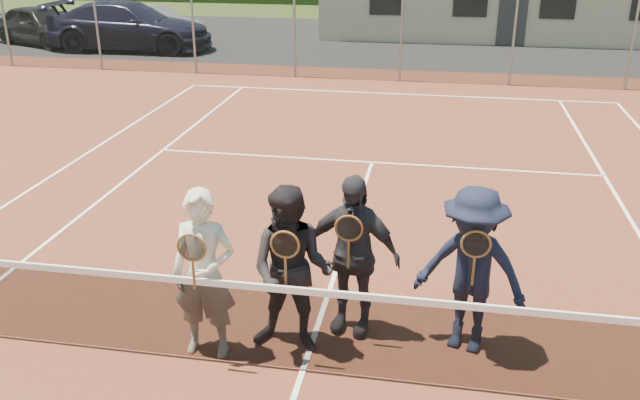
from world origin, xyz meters
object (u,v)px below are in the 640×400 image
(tennis_net, at_px, (303,326))
(player_b, at_px, (292,271))
(car_b, at_px, (152,25))
(car_c, at_px, (130,26))
(player_c, at_px, (352,255))
(player_d, at_px, (471,271))
(car_a, at_px, (41,25))
(player_a, at_px, (204,274))

(tennis_net, distance_m, player_b, 0.57)
(car_b, relative_size, car_c, 0.70)
(tennis_net, relative_size, player_c, 6.49)
(car_c, distance_m, player_b, 18.96)
(car_b, xyz_separation_m, player_d, (11.05, -17.79, 0.27))
(tennis_net, bearing_deg, car_a, 127.36)
(player_a, bearing_deg, tennis_net, -8.84)
(car_c, relative_size, player_b, 3.14)
(car_b, relative_size, player_c, 2.20)
(player_a, bearing_deg, car_b, 114.67)
(car_c, bearing_deg, car_b, -5.24)
(car_a, bearing_deg, car_b, -50.46)
(car_c, xyz_separation_m, player_c, (9.92, -16.00, 0.10))
(player_a, height_order, player_b, same)
(car_b, bearing_deg, player_b, -139.61)
(player_c, bearing_deg, car_a, 129.51)
(car_c, height_order, player_c, player_c)
(car_a, bearing_deg, player_a, -121.85)
(tennis_net, bearing_deg, car_c, 119.56)
(tennis_net, xyz_separation_m, player_c, (0.36, 0.85, 0.38))
(tennis_net, relative_size, player_d, 6.49)
(car_b, xyz_separation_m, player_b, (9.27, -18.12, 0.27))
(car_c, relative_size, player_c, 3.14)
(car_b, xyz_separation_m, tennis_net, (9.46, -18.51, -0.11))
(car_b, distance_m, player_d, 20.95)
(player_c, bearing_deg, tennis_net, -112.77)
(player_b, bearing_deg, player_d, 10.54)
(player_b, xyz_separation_m, player_d, (1.78, 0.33, -0.00))
(car_a, distance_m, player_c, 21.40)
(player_b, bearing_deg, player_a, -165.39)
(car_a, height_order, tennis_net, car_a)
(player_b, relative_size, player_d, 1.00)
(player_d, bearing_deg, player_b, -169.46)
(car_a, relative_size, tennis_net, 0.35)
(tennis_net, distance_m, player_c, 1.00)
(player_a, xyz_separation_m, player_b, (0.85, 0.22, -0.00))
(car_c, height_order, player_b, player_b)
(player_a, bearing_deg, player_c, 26.45)
(car_c, bearing_deg, player_c, -149.84)
(player_a, distance_m, player_d, 2.69)
(car_b, bearing_deg, tennis_net, -139.63)
(player_d, bearing_deg, car_a, 131.73)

